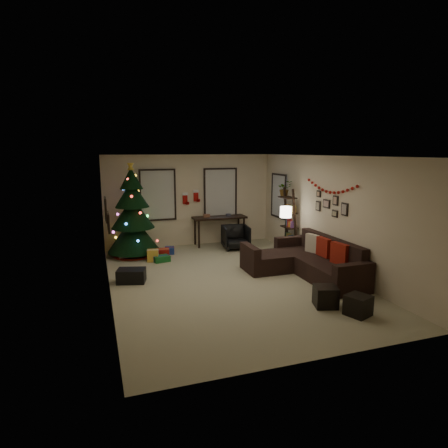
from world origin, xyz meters
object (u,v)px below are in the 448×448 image
(christmas_tree, at_px, (133,217))
(desk, at_px, (219,220))
(sofa, at_px, (306,262))
(desk_chair, at_px, (236,237))
(bookshelf, at_px, (290,223))

(christmas_tree, height_order, desk, christmas_tree)
(sofa, height_order, desk_chair, sofa)
(christmas_tree, distance_m, bookshelf, 4.24)
(christmas_tree, xyz_separation_m, sofa, (3.59, -2.96, -0.79))
(christmas_tree, relative_size, desk, 1.62)
(sofa, bearing_deg, bookshelf, 74.86)
(desk_chair, xyz_separation_m, bookshelf, (1.18, -1.04, 0.54))
(sofa, bearing_deg, desk, 106.40)
(sofa, xyz_separation_m, bookshelf, (0.46, 1.70, 0.60))
(desk, height_order, desk_chair, desk)
(christmas_tree, bearing_deg, desk_chair, -4.28)
(desk_chair, height_order, bookshelf, bookshelf)
(christmas_tree, height_order, desk_chair, christmas_tree)
(desk, xyz_separation_m, bookshelf, (1.46, -1.69, 0.13))
(christmas_tree, distance_m, sofa, 4.72)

